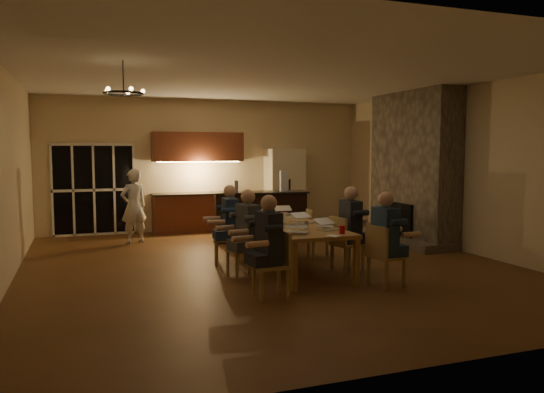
{
  "coord_description": "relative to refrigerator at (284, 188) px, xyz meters",
  "views": [
    {
      "loc": [
        -2.97,
        -8.4,
        1.97
      ],
      "look_at": [
        0.17,
        0.3,
        1.16
      ],
      "focal_mm": 35.0,
      "sensor_mm": 36.0,
      "label": 1
    }
  ],
  "objects": [
    {
      "name": "kitchenette",
      "position": [
        -2.2,
        0.05,
        0.2
      ],
      "size": [
        2.24,
        0.68,
        2.4
      ],
      "primitive_type": null,
      "color": "brown",
      "rests_on": "ground"
    },
    {
      "name": "laptop_b",
      "position": [
        -1.33,
        -5.3,
        -0.14
      ],
      "size": [
        0.39,
        0.37,
        0.23
      ],
      "primitive_type": null,
      "rotation": [
        0.0,
        0.0,
        0.33
      ],
      "color": "silver",
      "rests_on": "dining_table"
    },
    {
      "name": "person_left_mid",
      "position": [
        -2.5,
        -4.92,
        -0.31
      ],
      "size": [
        0.69,
        0.69,
        1.38
      ],
      "primitive_type": null,
      "rotation": [
        0.0,
        0.0,
        -1.4
      ],
      "color": "#3E4549",
      "rests_on": "ground"
    },
    {
      "name": "laptop_f",
      "position": [
        -1.31,
        -3.36,
        -0.14
      ],
      "size": [
        0.36,
        0.32,
        0.23
      ],
      "primitive_type": null,
      "rotation": [
        0.0,
        0.0,
        -0.14
      ],
      "color": "silver",
      "rests_on": "dining_table"
    },
    {
      "name": "chair_right_near",
      "position": [
        -0.74,
        -6.0,
        -0.55
      ],
      "size": [
        0.52,
        0.52,
        0.89
      ],
      "primitive_type": null,
      "rotation": [
        0.0,
        0.0,
        1.77
      ],
      "color": "tan",
      "rests_on": "ground"
    },
    {
      "name": "back_wall",
      "position": [
        -1.9,
        0.37,
        0.6
      ],
      "size": [
        8.0,
        0.04,
        3.2
      ],
      "primitive_type": "cube",
      "color": "beige",
      "rests_on": "ground"
    },
    {
      "name": "bar_bottle",
      "position": [
        -1.75,
        -1.68,
        0.2
      ],
      "size": [
        0.08,
        0.08,
        0.24
      ],
      "primitive_type": "cylinder",
      "color": "#99999E",
      "rests_on": "bar_island"
    },
    {
      "name": "mug_front",
      "position": [
        -1.65,
        -4.84,
        -0.2
      ],
      "size": [
        0.09,
        0.09,
        0.1
      ],
      "primitive_type": "cylinder",
      "color": "silver",
      "rests_on": "dining_table"
    },
    {
      "name": "bar_island",
      "position": [
        -1.24,
        -1.74,
        -0.46
      ],
      "size": [
        2.13,
        1.01,
        1.08
      ],
      "primitive_type": "cube",
      "rotation": [
        0.0,
        0.0,
        -0.17
      ],
      "color": "black",
      "rests_on": "ground"
    },
    {
      "name": "laptop_e",
      "position": [
        -1.91,
        -3.34,
        -0.14
      ],
      "size": [
        0.37,
        0.34,
        0.23
      ],
      "primitive_type": null,
      "rotation": [
        0.0,
        0.0,
        2.95
      ],
      "color": "silver",
      "rests_on": "dining_table"
    },
    {
      "name": "can_cola",
      "position": [
        -1.83,
        -3.02,
        -0.19
      ],
      "size": [
        0.06,
        0.06,
        0.12
      ],
      "primitive_type": "cylinder",
      "color": "#3F0F0C",
      "rests_on": "dining_table"
    },
    {
      "name": "chair_left_mid",
      "position": [
        -2.56,
        -4.82,
        -0.55
      ],
      "size": [
        0.49,
        0.49,
        0.89
      ],
      "primitive_type": null,
      "rotation": [
        0.0,
        0.0,
        -1.45
      ],
      "color": "tan",
      "rests_on": "ground"
    },
    {
      "name": "laptop_a",
      "position": [
        -1.89,
        -5.4,
        -0.14
      ],
      "size": [
        0.42,
        0.4,
        0.23
      ],
      "primitive_type": null,
      "rotation": [
        0.0,
        0.0,
        2.6
      ],
      "color": "silver",
      "rests_on": "dining_table"
    },
    {
      "name": "redcup_near",
      "position": [
        -1.3,
        -5.69,
        -0.19
      ],
      "size": [
        0.08,
        0.08,
        0.12
      ],
      "primitive_type": "cylinder",
      "color": "#B80C13",
      "rests_on": "dining_table"
    },
    {
      "name": "refrigerator",
      "position": [
        0.0,
        0.0,
        0.0
      ],
      "size": [
        0.9,
        0.68,
        2.0
      ],
      "primitive_type": "cube",
      "color": "beige",
      "rests_on": "ground"
    },
    {
      "name": "redcup_mid",
      "position": [
        -2.04,
        -3.92,
        -0.19
      ],
      "size": [
        0.08,
        0.08,
        0.12
      ],
      "primitive_type": "cylinder",
      "color": "#B80C13",
      "rests_on": "dining_table"
    },
    {
      "name": "chair_right_mid",
      "position": [
        -0.79,
        -4.9,
        -0.55
      ],
      "size": [
        0.51,
        0.51,
        0.89
      ],
      "primitive_type": null,
      "rotation": [
        0.0,
        0.0,
        1.75
      ],
      "color": "tan",
      "rests_on": "ground"
    },
    {
      "name": "bar_blender",
      "position": [
        -0.75,
        -1.86,
        0.3
      ],
      "size": [
        0.16,
        0.16,
        0.44
      ],
      "primitive_type": "cube",
      "rotation": [
        0.0,
        0.0,
        -0.14
      ],
      "color": "silver",
      "rests_on": "bar_island"
    },
    {
      "name": "person_right_near",
      "position": [
        -0.79,
        -6.02,
        -0.31
      ],
      "size": [
        0.61,
        0.61,
        1.38
      ],
      "primitive_type": null,
      "rotation": [
        0.0,
        0.0,
        1.58
      ],
      "color": "navy",
      "rests_on": "ground"
    },
    {
      "name": "chandelier",
      "position": [
        -4.28,
        -4.88,
        1.75
      ],
      "size": [
        0.55,
        0.55,
        0.03
      ],
      "primitive_type": "torus",
      "color": "black",
      "rests_on": "ceiling"
    },
    {
      "name": "chair_left_far",
      "position": [
        -2.53,
        -3.76,
        -0.55
      ],
      "size": [
        0.55,
        0.55,
        0.89
      ],
      "primitive_type": null,
      "rotation": [
        0.0,
        0.0,
        -1.86
      ],
      "color": "tan",
      "rests_on": "ground"
    },
    {
      "name": "person_left_far",
      "position": [
        -2.49,
        -3.85,
        -0.31
      ],
      "size": [
        0.65,
        0.65,
        1.38
      ],
      "primitive_type": null,
      "rotation": [
        0.0,
        0.0,
        -1.65
      ],
      "color": "navy",
      "rests_on": "ground"
    },
    {
      "name": "person_right_mid",
      "position": [
        -0.74,
        -4.9,
        -0.31
      ],
      "size": [
        0.61,
        0.61,
        1.38
      ],
      "primitive_type": null,
      "rotation": [
        0.0,
        0.0,
        1.56
      ],
      "color": "#20222A",
      "rests_on": "ground"
    },
    {
      "name": "plate_near",
      "position": [
        -1.24,
        -4.98,
        -0.24
      ],
      "size": [
        0.28,
        0.28,
        0.02
      ],
      "primitive_type": "cylinder",
      "color": "silver",
      "rests_on": "dining_table"
    },
    {
      "name": "plate_far",
      "position": [
        -1.22,
        -3.69,
        -0.24
      ],
      "size": [
        0.27,
        0.27,
        0.02
      ],
      "primitive_type": "cylinder",
      "color": "silver",
      "rests_on": "dining_table"
    },
    {
      "name": "ceiling",
      "position": [
        -1.9,
        -4.15,
        2.22
      ],
      "size": [
        8.0,
        9.0,
        0.04
      ],
      "primitive_type": "cube",
      "color": "white",
      "rests_on": "back_wall"
    },
    {
      "name": "dining_table",
      "position": [
        -1.63,
        -4.4,
        -0.62
      ],
      "size": [
        1.1,
        3.02,
        0.75
      ],
      "primitive_type": "cube",
      "color": "#9F743F",
      "rests_on": "ground"
    },
    {
      "name": "chair_right_far",
      "position": [
        -0.79,
        -3.86,
        -0.55
      ],
      "size": [
        0.51,
        0.51,
        0.89
      ],
      "primitive_type": null,
      "rotation": [
        0.0,
        0.0,
        1.4
      ],
      "color": "tan",
      "rests_on": "ground"
    },
    {
      "name": "person_left_near",
      "position": [
        -2.54,
        -5.97,
        -0.31
      ],
      "size": [
        0.66,
        0.66,
        1.38
      ],
      "primitive_type": null,
      "rotation": [
        0.0,
        0.0,
        -1.46
      ],
      "color": "#20222A",
      "rests_on": "ground"
    },
    {
      "name": "standing_person",
      "position": [
        -3.84,
        -1.06,
        -0.21
      ],
      "size": [
        0.67,
        0.56,
        1.57
      ],
      "primitive_type": "imported",
      "rotation": [
        0.0,
        0.0,
        3.5
      ],
      "color": "silver",
      "rests_on": "ground"
    },
    {
      "name": "chair_left_near",
      "position": [
        -2.53,
        -6.0,
        -0.55
      ],
      "size": [
        0.45,
        0.45,
        0.89
      ],
      "primitive_type": null,
      "rotation": [
        0.0,
        0.0,
        -1.6
      ],
      "color": "tan",
      "rests_on": "ground"
    },
    {
      "name": "laptop_c",
      "position": [
        -1.88,
        -4.42,
        -0.14
      ],
      "size": [
        0.41,
        0.39,
        0.23
      ],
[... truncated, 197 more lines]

